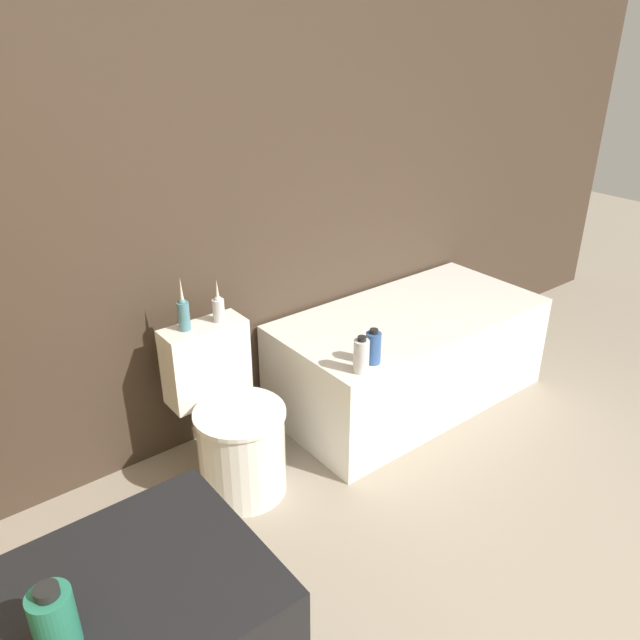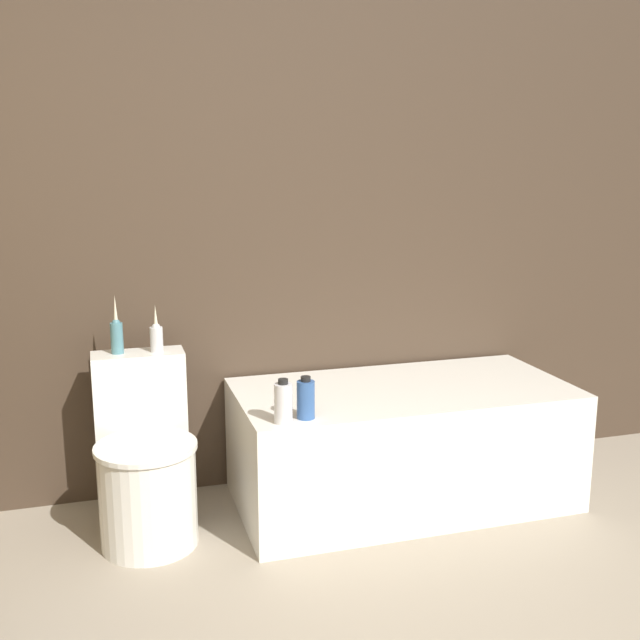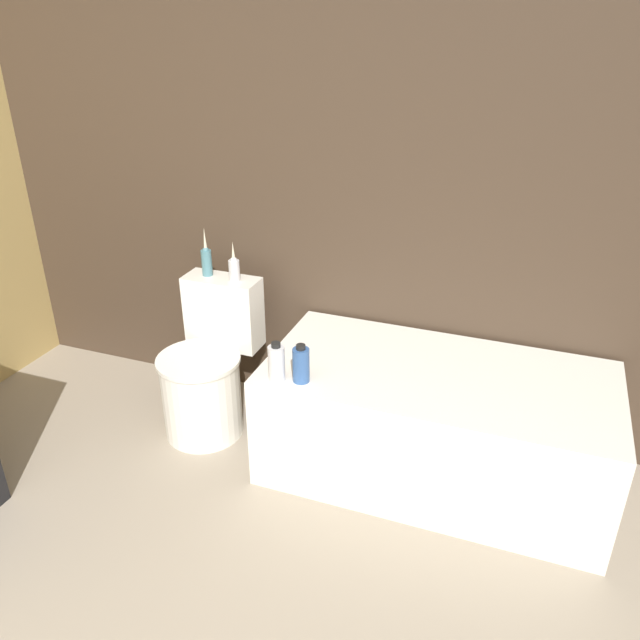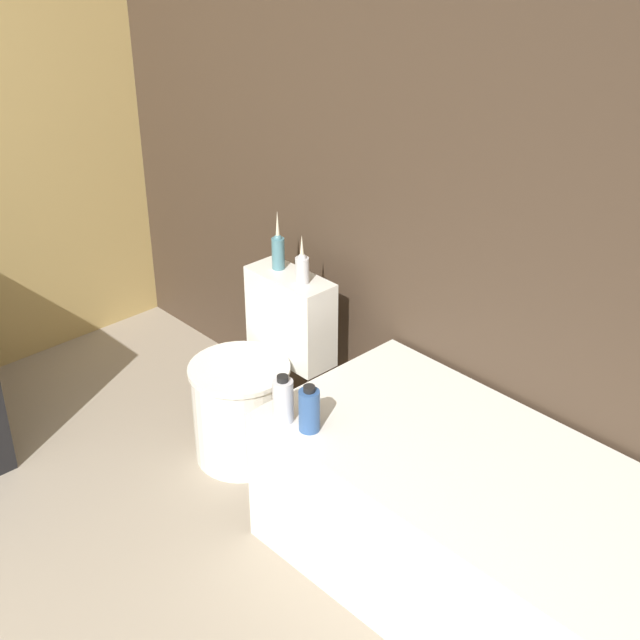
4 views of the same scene
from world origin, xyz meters
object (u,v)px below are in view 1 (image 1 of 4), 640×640
(shampoo_bottle_tall, at_px, (361,356))
(shampoo_bottle_short, at_px, (373,347))
(soap_bottle_glass, at_px, (54,619))
(toilet, at_px, (232,427))
(bathtub, at_px, (408,355))
(vase_gold, at_px, (183,313))
(vase_silver, at_px, (218,307))

(shampoo_bottle_tall, relative_size, shampoo_bottle_short, 1.04)
(soap_bottle_glass, xyz_separation_m, shampoo_bottle_tall, (1.53, 0.84, -0.33))
(shampoo_bottle_tall, bearing_deg, toilet, 151.13)
(bathtub, distance_m, shampoo_bottle_short, 0.69)
(bathtub, height_order, shampoo_bottle_short, shampoo_bottle_short)
(soap_bottle_glass, bearing_deg, vase_gold, 54.98)
(vase_silver, xyz_separation_m, shampoo_bottle_tall, (0.43, -0.48, -0.19))
(soap_bottle_glass, bearing_deg, vase_silver, 50.21)
(shampoo_bottle_short, bearing_deg, bathtub, 27.06)
(toilet, height_order, vase_silver, vase_silver)
(soap_bottle_glass, height_order, vase_silver, soap_bottle_glass)
(soap_bottle_glass, height_order, vase_gold, soap_bottle_glass)
(vase_silver, xyz_separation_m, shampoo_bottle_short, (0.53, -0.45, -0.19))
(bathtub, xyz_separation_m, shampoo_bottle_short, (-0.53, -0.27, 0.35))
(vase_silver, bearing_deg, toilet, -112.33)
(toilet, distance_m, soap_bottle_glass, 1.65)
(shampoo_bottle_tall, bearing_deg, vase_silver, 132.06)
(bathtub, xyz_separation_m, soap_bottle_glass, (-2.16, -1.14, 0.68))
(bathtub, xyz_separation_m, vase_gold, (-1.23, 0.20, 0.55))
(vase_gold, height_order, shampoo_bottle_short, vase_gold)
(soap_bottle_glass, relative_size, vase_gold, 0.62)
(bathtub, bearing_deg, soap_bottle_glass, -152.26)
(vase_silver, relative_size, shampoo_bottle_tall, 1.13)
(soap_bottle_glass, relative_size, vase_silver, 0.77)
(vase_gold, bearing_deg, vase_silver, -6.04)
(toilet, bearing_deg, shampoo_bottle_short, -22.58)
(vase_silver, bearing_deg, shampoo_bottle_tall, -47.94)
(vase_gold, relative_size, shampoo_bottle_tall, 1.40)
(toilet, bearing_deg, bathtub, 0.83)
(bathtub, relative_size, vase_gold, 6.01)
(shampoo_bottle_tall, bearing_deg, vase_gold, 140.11)
(soap_bottle_glass, distance_m, shampoo_bottle_tall, 1.78)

